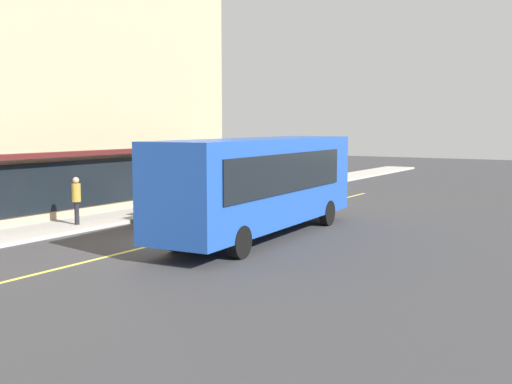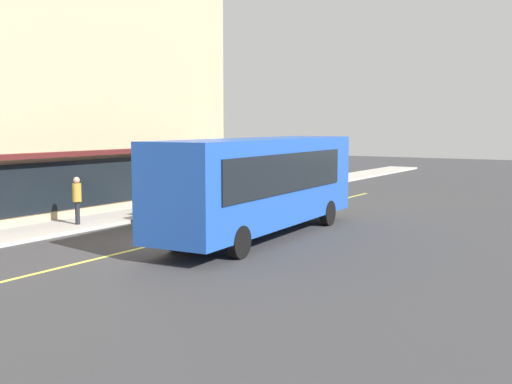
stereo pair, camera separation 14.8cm
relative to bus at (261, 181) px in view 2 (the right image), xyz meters
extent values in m
plane|color=#38383A|center=(-2.52, 2.24, -1.99)|extent=(120.00, 120.00, 0.00)
cube|color=#B2ADA3|center=(-2.52, 7.41, -1.91)|extent=(80.00, 2.61, 0.15)
cube|color=#D8D14C|center=(-2.52, 2.24, -1.98)|extent=(36.00, 0.16, 0.01)
cube|color=#4C1919|center=(-0.98, 8.47, 0.81)|extent=(15.65, 0.70, 0.20)
cube|color=black|center=(-0.98, 8.69, -0.49)|extent=(13.42, 0.08, 2.00)
cube|color=#1E4CAD|center=(-0.04, 0.00, 0.01)|extent=(11.13, 3.16, 3.00)
cube|color=black|center=(5.40, 0.32, 0.37)|extent=(0.25, 2.10, 1.80)
cube|color=black|center=(-0.41, 1.25, 0.37)|extent=(8.79, 0.59, 1.32)
cube|color=black|center=(-0.26, -1.29, 0.37)|extent=(8.79, 0.59, 1.32)
cube|color=#0CF259|center=(5.47, 0.33, 1.26)|extent=(0.19, 1.90, 0.36)
cube|color=#2D2D33|center=(5.50, 0.33, -1.24)|extent=(0.30, 2.41, 0.40)
cylinder|color=black|center=(3.41, 1.34, -1.49)|extent=(1.02, 0.36, 1.00)
cylinder|color=black|center=(3.54, -0.92, -1.49)|extent=(1.02, 0.36, 1.00)
cylinder|color=black|center=(-3.62, 0.91, -1.49)|extent=(1.02, 0.36, 1.00)
cylinder|color=black|center=(-3.48, -1.34, -1.49)|extent=(1.02, 0.36, 1.00)
cube|color=#14666B|center=(1.92, 4.85, -1.39)|extent=(4.40, 2.04, 0.75)
cube|color=black|center=(1.77, 4.84, -0.74)|extent=(2.49, 1.65, 0.55)
cylinder|color=black|center=(3.29, 5.75, -1.67)|extent=(0.65, 0.26, 0.64)
cylinder|color=black|center=(3.39, 4.11, -1.67)|extent=(0.65, 0.26, 0.64)
cylinder|color=black|center=(0.46, 5.59, -1.67)|extent=(0.65, 0.26, 0.64)
cylinder|color=black|center=(0.55, 3.95, -1.67)|extent=(0.65, 0.26, 0.64)
cube|color=white|center=(9.02, 5.05, -1.39)|extent=(4.30, 1.80, 0.75)
cube|color=black|center=(8.87, 5.05, -0.74)|extent=(2.41, 1.51, 0.55)
cylinder|color=black|center=(10.44, 5.86, -1.67)|extent=(0.64, 0.22, 0.64)
cylinder|color=black|center=(10.44, 4.22, -1.67)|extent=(0.64, 0.22, 0.64)
cylinder|color=black|center=(7.60, 5.87, -1.67)|extent=(0.64, 0.22, 0.64)
cylinder|color=black|center=(7.60, 4.23, -1.67)|extent=(0.64, 0.22, 0.64)
cylinder|color=black|center=(-2.16, 7.00, -1.39)|extent=(0.18, 0.18, 0.89)
cylinder|color=#B28C33|center=(-2.16, 7.00, -0.60)|extent=(0.34, 0.34, 0.70)
sphere|color=tan|center=(-2.16, 7.00, -0.12)|extent=(0.25, 0.25, 0.25)
camera|label=1|loc=(-18.82, -11.30, 1.97)|focal=43.76mm
camera|label=2|loc=(-18.74, -11.42, 1.97)|focal=43.76mm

